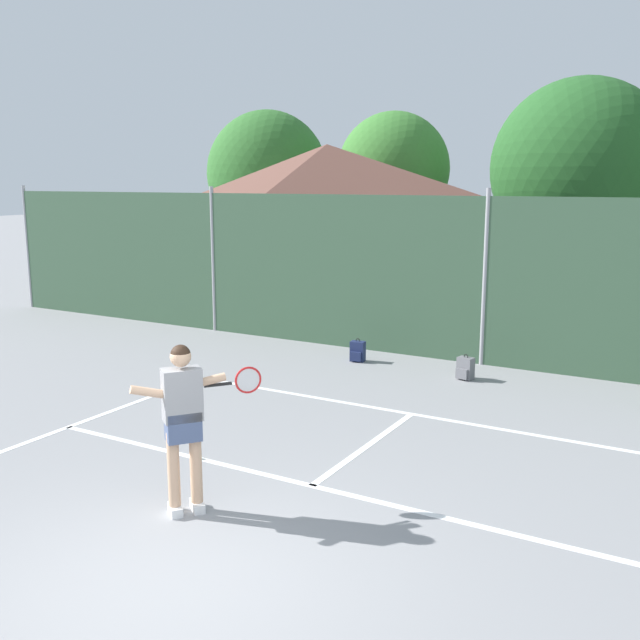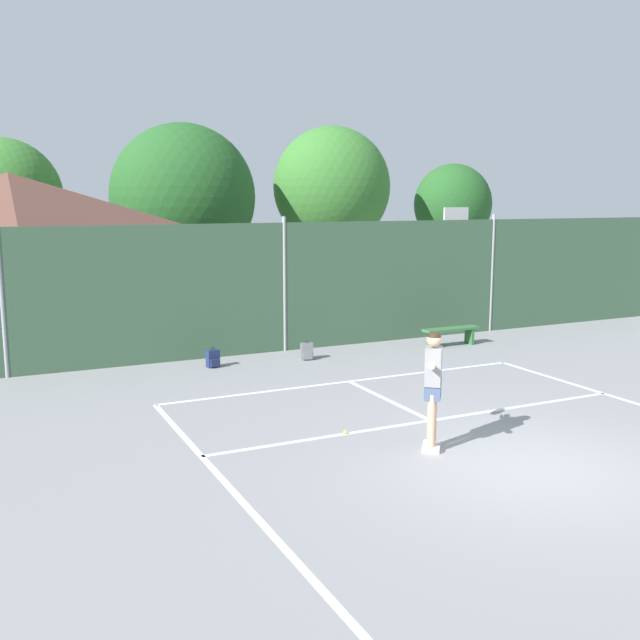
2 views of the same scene
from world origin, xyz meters
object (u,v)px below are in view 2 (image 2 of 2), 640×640
Objects in this scene: courtside_bench at (451,332)px; backpack_grey at (307,352)px; tennis_player at (433,380)px; basketball_hoop at (454,247)px; backpack_navy at (213,359)px; tennis_ball at (346,432)px.

backpack_grey is at bearing 178.05° from courtside_bench.
tennis_player is 1.16× the size of courtside_bench.
basketball_hoop is 7.67× the size of backpack_grey.
backpack_navy is at bearing 174.86° from backpack_grey.
courtside_bench is (4.09, -0.14, 0.17)m from backpack_grey.
basketball_hoop is 9.63m from backpack_navy.
courtside_bench is (6.35, -0.34, 0.17)m from backpack_navy.
tennis_ball is at bearing 124.52° from tennis_player.
backpack_grey is at bearing -153.62° from basketball_hoop.
backpack_navy is at bearing 95.36° from tennis_ball.
tennis_ball is 7.82m from courtside_bench.
tennis_player is 8.17m from courtside_bench.
courtside_bench is at bearing -1.95° from backpack_grey.
basketball_hoop is 7.67m from backpack_grey.
basketball_hoop is at bearing 53.57° from courtside_bench.
basketball_hoop is 12.44m from tennis_player.
backpack_grey reaches higher than tennis_ball.
tennis_player reaches higher than backpack_navy.
basketball_hoop is 53.79× the size of tennis_ball.
basketball_hoop reaches higher than backpack_navy.
tennis_ball is 0.04× the size of courtside_bench.
backpack_navy is (-1.36, 6.77, -0.92)m from tennis_player.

